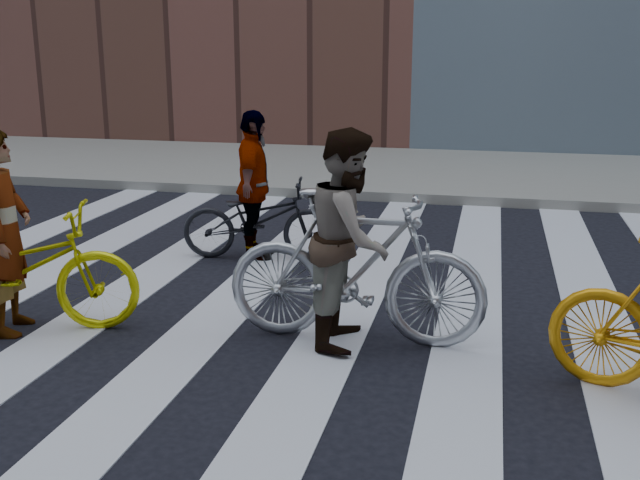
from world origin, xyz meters
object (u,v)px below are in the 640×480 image
(bike_silver_mid, at_px, (355,268))
(bike_dark_rear, at_px, (259,219))
(rider_left, at_px, (5,232))
(bike_yellow_left, at_px, (14,270))
(rider_mid, at_px, (350,238))
(rider_rear, at_px, (254,186))

(bike_silver_mid, distance_m, bike_dark_rear, 2.64)
(rider_left, bearing_deg, bike_yellow_left, -107.82)
(bike_yellow_left, relative_size, rider_left, 1.19)
(bike_dark_rear, bearing_deg, bike_yellow_left, 142.84)
(bike_dark_rear, relative_size, rider_mid, 0.98)
(rider_rear, bearing_deg, bike_yellow_left, 143.73)
(bike_dark_rear, distance_m, rider_rear, 0.38)
(bike_dark_rear, distance_m, rider_mid, 2.64)
(bike_yellow_left, height_order, bike_silver_mid, bike_silver_mid)
(bike_silver_mid, relative_size, rider_rear, 1.26)
(rider_left, xyz_separation_m, rider_rear, (1.31, 2.57, -0.03))
(rider_rear, bearing_deg, bike_silver_mid, -154.51)
(rider_mid, bearing_deg, bike_dark_rear, 33.33)
(rider_left, xyz_separation_m, rider_mid, (2.81, 0.41, 0.01))
(rider_left, height_order, rider_rear, rider_left)
(bike_yellow_left, relative_size, bike_silver_mid, 0.97)
(bike_yellow_left, height_order, rider_mid, rider_mid)
(rider_mid, relative_size, rider_rear, 1.05)
(rider_left, bearing_deg, bike_silver_mid, -99.76)
(rider_left, relative_size, rider_mid, 0.99)
(bike_yellow_left, xyz_separation_m, rider_left, (-0.05, 0.00, 0.32))
(bike_dark_rear, bearing_deg, bike_silver_mid, -155.39)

